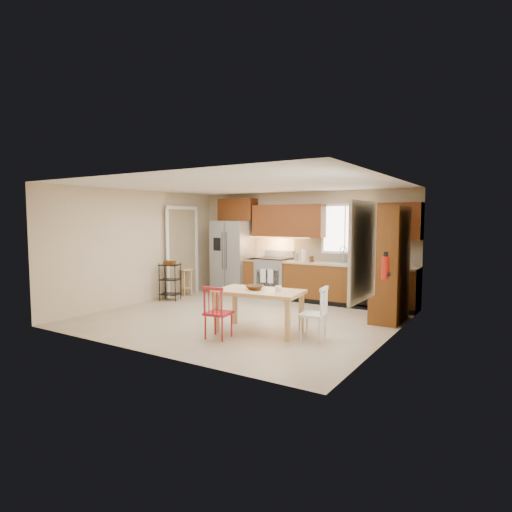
{
  "coord_description": "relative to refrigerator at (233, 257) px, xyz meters",
  "views": [
    {
      "loc": [
        4.45,
        -6.63,
        1.88
      ],
      "look_at": [
        0.06,
        0.4,
        1.15
      ],
      "focal_mm": 30.0,
      "sensor_mm": 36.0,
      "label": 1
    }
  ],
  "objects": [
    {
      "name": "floor",
      "position": [
        1.7,
        -2.12,
        -0.91
      ],
      "size": [
        5.5,
        5.5,
        0.0
      ],
      "primitive_type": "plane",
      "color": "tan",
      "rests_on": "ground"
    },
    {
      "name": "ceiling",
      "position": [
        1.7,
        -2.12,
        1.59
      ],
      "size": [
        5.5,
        5.0,
        0.02
      ],
      "primitive_type": "cube",
      "color": "silver",
      "rests_on": "ground"
    },
    {
      "name": "wall_back",
      "position": [
        1.7,
        0.38,
        0.34
      ],
      "size": [
        5.5,
        0.02,
        2.5
      ],
      "primitive_type": "cube",
      "color": "#CCB793",
      "rests_on": "ground"
    },
    {
      "name": "wall_front",
      "position": [
        1.7,
        -4.62,
        0.34
      ],
      "size": [
        5.5,
        0.02,
        2.5
      ],
      "primitive_type": "cube",
      "color": "#CCB793",
      "rests_on": "ground"
    },
    {
      "name": "wall_left",
      "position": [
        -1.05,
        -2.12,
        0.34
      ],
      "size": [
        0.02,
        5.0,
        2.5
      ],
      "primitive_type": "cube",
      "color": "#CCB793",
      "rests_on": "ground"
    },
    {
      "name": "wall_right",
      "position": [
        4.45,
        -2.12,
        0.34
      ],
      "size": [
        0.02,
        5.0,
        2.5
      ],
      "primitive_type": "cube",
      "color": "#CCB793",
      "rests_on": "ground"
    },
    {
      "name": "refrigerator",
      "position": [
        0.0,
        0.0,
        0.0
      ],
      "size": [
        0.92,
        0.75,
        1.82
      ],
      "primitive_type": "cube",
      "color": "gray",
      "rests_on": "floor"
    },
    {
      "name": "range_stove",
      "position": [
        1.15,
        0.06,
        -0.45
      ],
      "size": [
        0.76,
        0.63,
        0.92
      ],
      "primitive_type": "cube",
      "color": "gray",
      "rests_on": "floor"
    },
    {
      "name": "base_cabinet_narrow",
      "position": [
        0.6,
        0.08,
        -0.46
      ],
      "size": [
        0.3,
        0.6,
        0.9
      ],
      "primitive_type": "cube",
      "color": "#603511",
      "rests_on": "floor"
    },
    {
      "name": "base_cabinet_run",
      "position": [
        2.99,
        0.08,
        -0.46
      ],
      "size": [
        2.92,
        0.6,
        0.9
      ],
      "primitive_type": "cube",
      "color": "#603511",
      "rests_on": "floor"
    },
    {
      "name": "dishwasher",
      "position": [
        3.55,
        -0.22,
        -0.46
      ],
      "size": [
        0.6,
        0.02,
        0.78
      ],
      "primitive_type": "cube",
      "color": "black",
      "rests_on": "floor"
    },
    {
      "name": "backsplash",
      "position": [
        2.99,
        0.36,
        0.27
      ],
      "size": [
        2.92,
        0.03,
        0.55
      ],
      "primitive_type": "cube",
      "color": "beige",
      "rests_on": "wall_back"
    },
    {
      "name": "upper_over_fridge",
      "position": [
        0.0,
        0.2,
        1.19
      ],
      "size": [
        1.0,
        0.35,
        0.55
      ],
      "primitive_type": "cube",
      "color": "#632F10",
      "rests_on": "wall_back"
    },
    {
      "name": "upper_left_block",
      "position": [
        1.45,
        0.2,
        0.92
      ],
      "size": [
        1.8,
        0.35,
        0.75
      ],
      "primitive_type": "cube",
      "color": "#632F10",
      "rests_on": "wall_back"
    },
    {
      "name": "upper_right_block",
      "position": [
        3.95,
        0.2,
        0.92
      ],
      "size": [
        1.0,
        0.35,
        0.75
      ],
      "primitive_type": "cube",
      "color": "#632F10",
      "rests_on": "wall_back"
    },
    {
      "name": "window_back",
      "position": [
        2.8,
        0.35,
        0.74
      ],
      "size": [
        1.12,
        0.04,
        1.12
      ],
      "primitive_type": "cube",
      "color": "white",
      "rests_on": "wall_back"
    },
    {
      "name": "sink",
      "position": [
        2.8,
        0.08,
        -0.05
      ],
      "size": [
        0.62,
        0.46,
        0.16
      ],
      "primitive_type": "cube",
      "color": "gray",
      "rests_on": "base_cabinet_run"
    },
    {
      "name": "undercab_glow",
      "position": [
        1.15,
        0.17,
        0.52
      ],
      "size": [
        1.6,
        0.3,
        0.01
      ],
      "primitive_type": "cube",
      "color": "#FFBF66",
      "rests_on": "wall_back"
    },
    {
      "name": "soap_bottle",
      "position": [
        3.18,
        -0.02,
        0.09
      ],
      "size": [
        0.09,
        0.09,
        0.19
      ],
      "primitive_type": "imported",
      "color": "#AE160C",
      "rests_on": "base_cabinet_run"
    },
    {
      "name": "paper_towel",
      "position": [
        1.95,
        0.03,
        0.13
      ],
      "size": [
        0.12,
        0.12,
        0.28
      ],
      "primitive_type": "cylinder",
      "color": "silver",
      "rests_on": "base_cabinet_run"
    },
    {
      "name": "canister_steel",
      "position": [
        1.75,
        0.03,
        0.08
      ],
      "size": [
        0.11,
        0.11,
        0.18
      ],
      "primitive_type": "cylinder",
      "color": "gray",
      "rests_on": "base_cabinet_run"
    },
    {
      "name": "canister_wood",
      "position": [
        2.15,
        -0.0,
        0.06
      ],
      "size": [
        0.1,
        0.1,
        0.14
      ],
      "primitive_type": "cylinder",
      "color": "#502A15",
      "rests_on": "base_cabinet_run"
    },
    {
      "name": "pantry",
      "position": [
        4.13,
        -0.93,
        0.14
      ],
      "size": [
        0.5,
        0.95,
        2.1
      ],
      "primitive_type": "cube",
      "color": "#603511",
      "rests_on": "floor"
    },
    {
      "name": "fire_extinguisher",
      "position": [
        4.33,
        -1.98,
        0.19
      ],
      "size": [
        0.12,
        0.12,
        0.36
      ],
      "primitive_type": "cylinder",
      "color": "#AE160C",
      "rests_on": "wall_right"
    },
    {
      "name": "window_right",
      "position": [
        4.38,
        -3.27,
        0.54
      ],
      "size": [
        0.04,
        1.02,
        1.32
      ],
      "primitive_type": "cube",
      "color": "white",
      "rests_on": "wall_right"
    },
    {
      "name": "doorway",
      "position": [
        -0.97,
        -0.82,
        0.14
      ],
      "size": [
        0.04,
        0.95,
        2.1
      ],
      "primitive_type": "cube",
      "color": "#8C7A59",
      "rests_on": "wall_left"
    },
    {
      "name": "dining_table",
      "position": [
        2.51,
        -2.83,
        -0.57
      ],
      "size": [
        1.49,
        0.95,
        0.69
      ],
      "primitive_type": null,
      "rotation": [
        0.0,
        0.0,
        0.12
      ],
      "color": "tan",
      "rests_on": "floor"
    },
    {
      "name": "chair_red",
      "position": [
        2.16,
        -3.48,
        -0.5
      ],
      "size": [
        0.43,
        0.43,
        0.83
      ],
      "primitive_type": null,
      "rotation": [
        0.0,
        0.0,
        0.12
      ],
      "color": "maroon",
      "rests_on": "floor"
    },
    {
      "name": "chair_white",
      "position": [
        3.46,
        -2.78,
        -0.5
      ],
      "size": [
        0.43,
        0.43,
        0.83
      ],
      "primitive_type": null,
      "rotation": [
        0.0,
        0.0,
        1.69
      ],
      "color": "silver",
      "rests_on": "floor"
    },
    {
      "name": "table_bowl",
      "position": [
        2.42,
        -2.83,
        -0.21
      ],
      "size": [
        0.32,
        0.32,
        0.07
      ],
      "primitive_type": "imported",
      "rotation": [
        0.0,
        0.0,
        0.12
      ],
      "color": "#502A15",
      "rests_on": "dining_table"
    },
    {
      "name": "table_jar",
      "position": [
        2.82,
        -2.74,
        -0.19
      ],
      "size": [
        0.1,
        0.1,
        0.11
      ],
      "primitive_type": "cylinder",
      "rotation": [
        0.0,
        0.0,
        0.12
      ],
      "color": "silver",
      "rests_on": "dining_table"
    },
    {
      "name": "bar_stool",
      "position": [
        -0.77,
        -0.88,
        -0.58
      ],
      "size": [
        0.42,
        0.42,
        0.66
      ],
      "primitive_type": null,
      "rotation": [
        0.0,
        0.0,
        -0.37
      ],
      "color": "tan",
      "rests_on": "floor"
    },
    {
      "name": "utility_cart",
      "position": [
        -0.69,
        -1.55,
        -0.48
      ],
      "size": [
        0.51,
        0.45,
        0.86
      ],
      "primitive_type": null,
      "rotation": [
        0.0,
        0.0,
        0.31
      ],
      "color": "black",
      "rests_on": "floor"
    }
  ]
}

